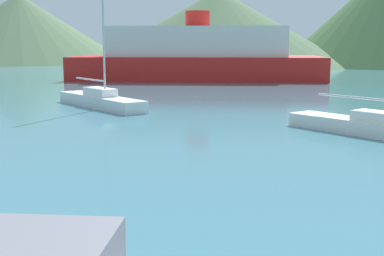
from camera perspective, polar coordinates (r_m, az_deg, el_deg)
sailboat_inner at (r=31.83m, az=-9.77°, el=3.04°), size 7.49×6.23×8.86m
ferry_distant at (r=55.60m, az=0.60°, el=7.66°), size 26.77×14.98×6.94m
hill_west at (r=109.38m, az=-17.91°, el=10.09°), size 41.13×41.13×12.93m
hill_central at (r=89.34m, az=2.81°, el=10.62°), size 43.68×43.68×12.30m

